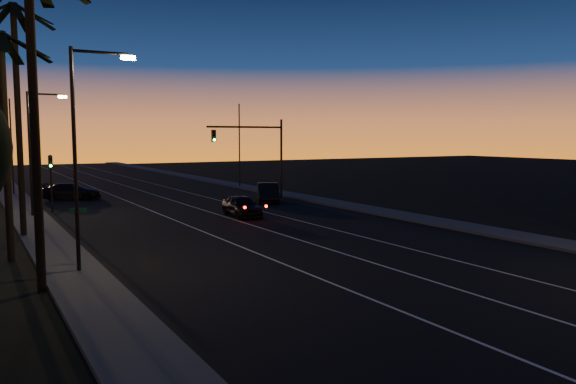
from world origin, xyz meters
TOP-DOWN VIEW (x-y plane):
  - road at (0.00, 30.00)m, footprint 20.00×170.00m
  - sidewalk_left at (-11.20, 30.00)m, footprint 2.40×170.00m
  - sidewalk_right at (11.20, 30.00)m, footprint 2.40×170.00m
  - lane_stripe_left at (-3.00, 30.00)m, footprint 0.12×160.00m
  - lane_stripe_mid at (0.50, 30.00)m, footprint 0.12×160.00m
  - lane_stripe_right at (4.00, 30.00)m, footprint 0.12×160.00m
  - palm_near at (-12.60, 18.00)m, footprint 4.25×4.16m
  - palm_mid at (-13.20, 24.00)m, footprint 4.25×4.16m
  - palm_far at (-12.20, 30.00)m, footprint 4.25×4.16m
  - streetlight_left_near at (-10.70, 20.00)m, footprint 2.55×0.26m
  - streetlight_left_far at (-10.69, 38.00)m, footprint 2.55×0.26m
  - street_sign at (-10.80, 21.00)m, footprint 0.70×0.06m
  - signal_mast at (7.14, 39.99)m, footprint 7.10×0.41m
  - signal_post at (-9.50, 39.98)m, footprint 0.28×0.37m
  - far_pole_left at (-11.00, 55.00)m, footprint 0.14×0.14m
  - far_pole_right at (11.00, 52.00)m, footprint 0.14×0.14m
  - lead_car at (1.57, 31.37)m, footprint 2.12×4.97m
  - right_car at (7.05, 37.92)m, footprint 3.55×5.11m
  - cross_car at (-6.95, 47.98)m, footprint 5.39×3.95m

SIDE VIEW (x-z plane):
  - road at x=0.00m, z-range 0.00..0.01m
  - lane_stripe_left at x=-3.00m, z-range 0.01..0.02m
  - lane_stripe_mid at x=0.50m, z-range 0.01..0.02m
  - lane_stripe_right at x=4.00m, z-range 0.01..0.02m
  - sidewalk_left at x=-11.20m, z-range 0.00..0.16m
  - sidewalk_right at x=11.20m, z-range 0.00..0.16m
  - cross_car at x=-6.95m, z-range 0.01..1.46m
  - lead_car at x=1.57m, z-range 0.01..1.49m
  - right_car at x=7.05m, z-range 0.01..1.61m
  - street_sign at x=-10.80m, z-range 0.36..2.96m
  - signal_post at x=-9.50m, z-range 0.79..4.99m
  - far_pole_left at x=-11.00m, z-range 0.00..9.00m
  - far_pole_right at x=11.00m, z-range 0.00..9.00m
  - signal_mast at x=7.14m, z-range 1.28..8.28m
  - streetlight_left_far at x=-10.69m, z-range 0.81..9.31m
  - streetlight_left_near at x=-10.70m, z-range 0.82..9.82m
  - palm_mid at x=-13.20m, z-range 1.24..11.27m
  - palm_near at x=-12.60m, z-range 1.31..12.84m
  - palm_far at x=-12.20m, z-range 1.35..13.88m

